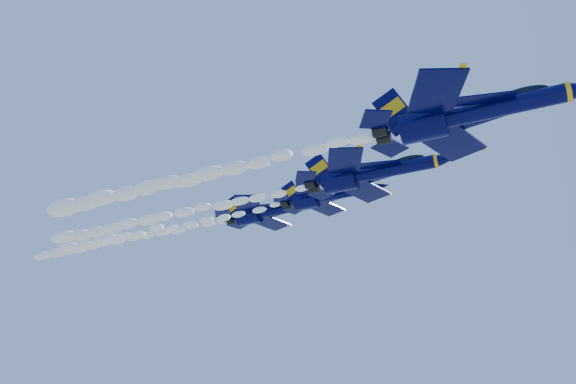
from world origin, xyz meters
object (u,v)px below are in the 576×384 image
at_px(jet_lead, 467,114).
at_px(jet_second, 370,173).
at_px(jet_third, 327,196).
at_px(jet_fourth, 270,211).

distance_m(jet_lead, jet_second, 17.43).
relative_size(jet_third, jet_fourth, 0.84).
height_order(jet_lead, jet_second, jet_second).
distance_m(jet_lead, jet_fourth, 42.08).
height_order(jet_second, jet_fourth, jet_fourth).
distance_m(jet_second, jet_third, 10.06).
bearing_deg(jet_lead, jet_second, 135.67).
bearing_deg(jet_third, jet_second, -40.10).
height_order(jet_lead, jet_fourth, jet_fourth).
distance_m(jet_second, jet_fourth, 24.78).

